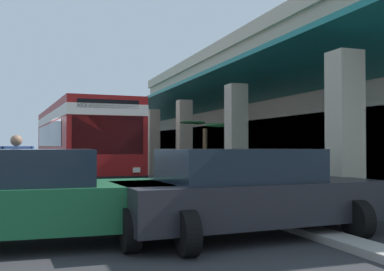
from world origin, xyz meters
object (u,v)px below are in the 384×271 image
Objects in this scene: parked_sedan_green at (19,197)px; transit_bus at (80,138)px; potted_palm at (205,172)px; parked_sedan_charcoal at (247,192)px; pedestrian at (16,172)px.

transit_bus is at bearing 170.96° from parked_sedan_green.
transit_bus is at bearing -141.07° from potted_palm.
transit_bus reaches higher than parked_sedan_green.
parked_sedan_charcoal is 8.36m from potted_palm.
pedestrian is (-3.08, -3.74, 0.24)m from parked_sedan_charcoal.
pedestrian is at bearing -50.29° from potted_palm.
parked_sedan_green is 3.61m from parked_sedan_charcoal.
parked_sedan_charcoal is at bearing 50.50° from pedestrian.
transit_bus is 12.98m from parked_sedan_charcoal.
transit_bus is 2.55× the size of parked_sedan_green.
potted_palm reaches higher than pedestrian.
pedestrian is at bearing -12.28° from transit_bus.
transit_bus is 4.67× the size of potted_palm.
transit_bus is 12.60m from parked_sedan_green.
potted_palm reaches higher than parked_sedan_green.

